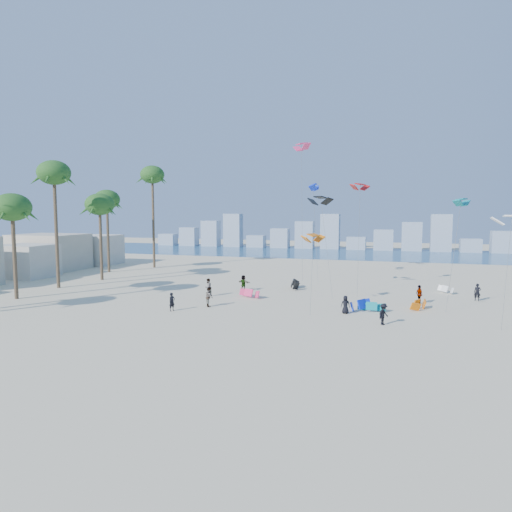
# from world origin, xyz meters

# --- Properties ---
(ground) EXTENTS (220.00, 220.00, 0.00)m
(ground) POSITION_xyz_m (0.00, 0.00, 0.00)
(ground) COLOR beige
(ground) RESTS_ON ground
(ocean) EXTENTS (220.00, 220.00, 0.00)m
(ocean) POSITION_xyz_m (0.00, 72.00, 0.01)
(ocean) COLOR navy
(ocean) RESTS_ON ground
(kitesurfer_near) EXTENTS (0.62, 0.73, 1.68)m
(kitesurfer_near) POSITION_xyz_m (-2.72, 8.50, 0.84)
(kitesurfer_near) COLOR black
(kitesurfer_near) RESTS_ON ground
(kitesurfer_mid) EXTENTS (1.06, 1.12, 1.83)m
(kitesurfer_mid) POSITION_xyz_m (-0.24, 11.30, 0.91)
(kitesurfer_mid) COLOR gray
(kitesurfer_mid) RESTS_ON ground
(kitesurfers_far) EXTENTS (27.96, 13.96, 1.91)m
(kitesurfers_far) POSITION_xyz_m (8.76, 16.17, 0.90)
(kitesurfers_far) COLOR black
(kitesurfers_far) RESTS_ON ground
(grounded_kites) EXTENTS (22.52, 14.95, 0.97)m
(grounded_kites) POSITION_xyz_m (11.71, 17.99, 0.44)
(grounded_kites) COLOR #FC3875
(grounded_kites) RESTS_ON ground
(flying_kites) EXTENTS (27.16, 27.46, 18.64)m
(flying_kites) POSITION_xyz_m (13.13, 22.34, 11.46)
(flying_kites) COLOR orange
(flying_kites) RESTS_ON ground
(palm_row) EXTENTS (7.58, 44.80, 16.29)m
(palm_row) POSITION_xyz_m (-21.66, 16.17, 11.61)
(palm_row) COLOR brown
(palm_row) RESTS_ON ground
(beachfront_buildings) EXTENTS (11.50, 43.00, 6.00)m
(beachfront_buildings) POSITION_xyz_m (-33.69, 20.82, 2.67)
(beachfront_buildings) COLOR beige
(beachfront_buildings) RESTS_ON ground
(distant_skyline) EXTENTS (85.00, 3.00, 8.40)m
(distant_skyline) POSITION_xyz_m (-1.19, 82.00, 3.09)
(distant_skyline) COLOR #9EADBF
(distant_skyline) RESTS_ON ground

